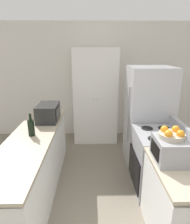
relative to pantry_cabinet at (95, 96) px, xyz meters
name	(u,v)px	position (x,y,z in m)	size (l,w,h in m)	color
wall_back	(94,81)	(-0.03, 0.34, 0.27)	(7.00, 0.06, 2.60)	silver
counter_left	(34,166)	(-0.91, -1.82, -0.60)	(0.60, 2.49, 0.88)	silver
counter_right	(180,206)	(0.85, -2.60, -0.60)	(0.60, 0.91, 0.88)	silver
pantry_cabinet	(95,96)	(0.00, 0.00, 0.00)	(0.94, 0.60, 2.05)	white
stove	(157,161)	(0.87, -1.74, -0.58)	(0.66, 0.77, 1.04)	#9E9EA3
refrigerator	(148,116)	(0.92, -0.96, -0.16)	(0.76, 0.72, 1.74)	#B7B7BC
microwave	(48,113)	(-0.80, -1.18, -0.01)	(0.33, 0.50, 0.28)	black
wine_bottle	(31,127)	(-0.90, -1.79, -0.02)	(0.09, 0.09, 0.31)	black
toaster_oven	(170,150)	(0.73, -2.46, -0.02)	(0.32, 0.37, 0.26)	#939399
fruit_bowl	(172,134)	(0.74, -2.44, 0.15)	(0.27, 0.27, 0.11)	#B2A893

